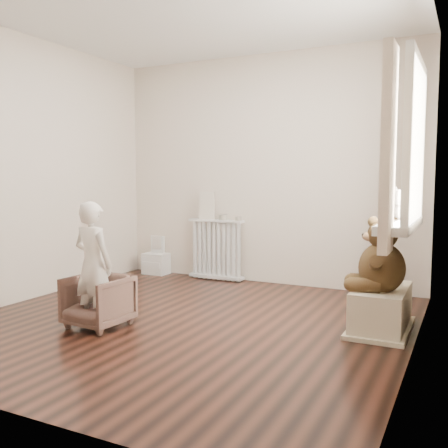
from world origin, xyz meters
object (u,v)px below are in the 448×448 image
at_px(radiator, 216,247).
at_px(toy_bench, 381,305).
at_px(armchair, 98,301).
at_px(child, 93,264).
at_px(plush_cat, 401,206).
at_px(teddy_bear, 382,249).
at_px(toy_vanity, 156,252).

xyz_separation_m(radiator, toy_bench, (2.08, -1.17, -0.19)).
height_order(radiator, toy_bench, radiator).
xyz_separation_m(radiator, armchair, (-0.01, -2.10, -0.18)).
xyz_separation_m(armchair, child, (0.00, -0.05, 0.31)).
distance_m(child, plush_cat, 2.44).
bearing_deg(radiator, plush_cat, -29.96).
bearing_deg(toy_bench, teddy_bear, -83.49).
bearing_deg(radiator, toy_vanity, -177.95).
xyz_separation_m(teddy_bear, plush_cat, (0.13, 0.00, 0.33)).
distance_m(toy_bench, teddy_bear, 0.48).
relative_size(radiator, teddy_bear, 1.28).
height_order(toy_vanity, toy_bench, toy_vanity).
bearing_deg(child, toy_bench, -150.40).
distance_m(toy_bench, plush_cat, 0.82).
xyz_separation_m(armchair, teddy_bear, (2.10, 0.82, 0.46)).
height_order(radiator, child, child).
bearing_deg(teddy_bear, child, -168.30).
bearing_deg(toy_vanity, toy_bench, -21.32).
relative_size(radiator, plush_cat, 2.60).
height_order(toy_bench, teddy_bear, teddy_bear).
relative_size(toy_vanity, plush_cat, 1.72).
distance_m(radiator, child, 2.15).
xyz_separation_m(armchair, toy_bench, (2.09, 0.93, -0.01)).
bearing_deg(toy_bench, radiator, 150.66).
xyz_separation_m(child, toy_bench, (2.09, 0.98, -0.32)).
distance_m(armchair, teddy_bear, 2.30).
bearing_deg(teddy_bear, plush_cat, -9.60).
height_order(teddy_bear, plush_cat, plush_cat).
bearing_deg(toy_vanity, child, -68.51).
bearing_deg(plush_cat, toy_bench, 121.00).
distance_m(armchair, plush_cat, 2.50).
bearing_deg(plush_cat, child, -179.44).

